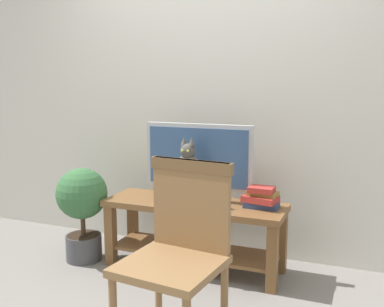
# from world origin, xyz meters

# --- Properties ---
(ground_plane) EXTENTS (12.00, 12.00, 0.00)m
(ground_plane) POSITION_xyz_m (0.00, 0.00, 0.00)
(ground_plane) COLOR gray
(back_wall) EXTENTS (7.00, 0.12, 2.80)m
(back_wall) POSITION_xyz_m (0.00, 0.97, 1.40)
(back_wall) COLOR silver
(back_wall) RESTS_ON ground
(tv_stand) EXTENTS (1.33, 0.44, 0.51)m
(tv_stand) POSITION_xyz_m (0.01, 0.49, 0.35)
(tv_stand) COLOR brown
(tv_stand) RESTS_ON ground
(tv) EXTENTS (0.82, 0.20, 0.57)m
(tv) POSITION_xyz_m (0.01, 0.57, 0.81)
(tv) COLOR #B7B7BC
(tv) RESTS_ON tv_stand
(media_box) EXTENTS (0.40, 0.30, 0.07)m
(media_box) POSITION_xyz_m (0.00, 0.43, 0.54)
(media_box) COLOR #BCBCC1
(media_box) RESTS_ON tv_stand
(cat) EXTENTS (0.21, 0.30, 0.42)m
(cat) POSITION_xyz_m (0.00, 0.42, 0.73)
(cat) COLOR #514C47
(cat) RESTS_ON media_box
(wooden_chair) EXTENTS (0.52, 0.52, 0.98)m
(wooden_chair) POSITION_xyz_m (0.31, -0.47, 0.57)
(wooden_chair) COLOR olive
(wooden_chair) RESTS_ON ground
(book_stack) EXTENTS (0.26, 0.19, 0.15)m
(book_stack) POSITION_xyz_m (0.50, 0.53, 0.58)
(book_stack) COLOR #33477A
(book_stack) RESTS_ON tv_stand
(potted_plant) EXTENTS (0.39, 0.39, 0.73)m
(potted_plant) POSITION_xyz_m (-0.85, 0.32, 0.44)
(potted_plant) COLOR #47474C
(potted_plant) RESTS_ON ground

